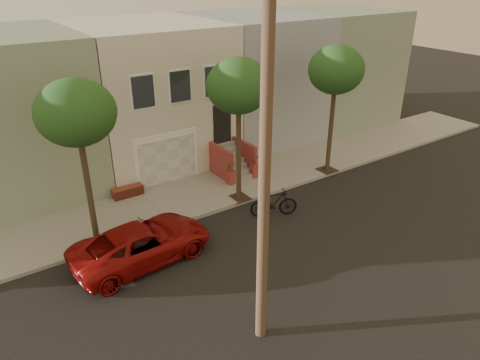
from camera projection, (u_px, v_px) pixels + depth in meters
ground at (274, 248)px, 16.92m from camera, size 90.00×90.00×0.00m
sidewalk at (204, 193)px, 20.88m from camera, size 40.00×3.70×0.15m
house_row at (147, 91)px, 23.69m from camera, size 33.10×11.70×7.00m
tree_left at (76, 114)px, 14.78m from camera, size 2.70×2.57×6.30m
tree_mid at (239, 87)px, 18.05m from camera, size 2.70×2.57×6.30m
tree_right at (336, 71)px, 20.82m from camera, size 2.70×2.57×6.30m
pickup_truck at (142, 243)px, 15.99m from camera, size 5.29×2.81×1.42m
motorcycle at (274, 203)px, 18.88m from camera, size 2.09×1.37×1.23m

